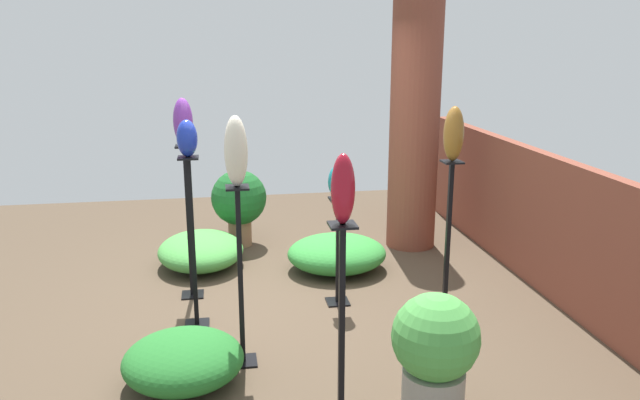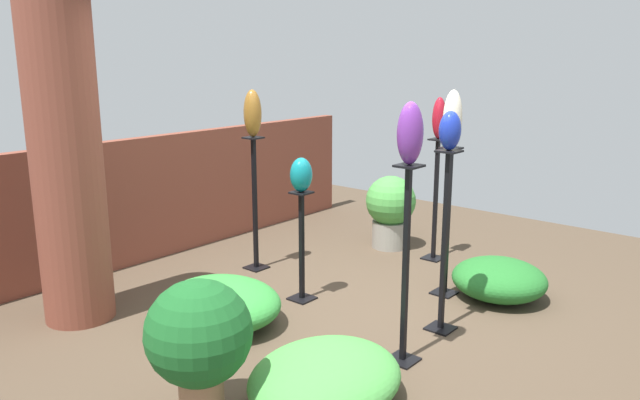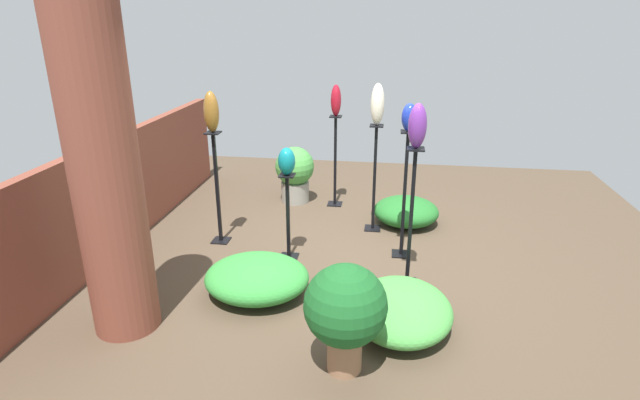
# 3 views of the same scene
# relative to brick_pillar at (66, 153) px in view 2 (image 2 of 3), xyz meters

# --- Properties ---
(ground_plane) EXTENTS (8.00, 8.00, 0.00)m
(ground_plane) POSITION_rel_brick_pillar_xyz_m (1.41, -1.64, -1.37)
(ground_plane) COLOR #4C3D2D
(brick_wall_back) EXTENTS (5.60, 0.12, 1.28)m
(brick_wall_back) POSITION_rel_brick_pillar_xyz_m (1.41, 0.84, -0.72)
(brick_wall_back) COLOR brown
(brick_wall_back) RESTS_ON ground
(brick_pillar) EXTENTS (0.55, 0.55, 2.73)m
(brick_pillar) POSITION_rel_brick_pillar_xyz_m (0.00, 0.00, 0.00)
(brick_pillar) COLOR brown
(brick_pillar) RESTS_ON ground
(pedestal_teal) EXTENTS (0.20, 0.20, 0.97)m
(pedestal_teal) POSITION_rel_brick_pillar_xyz_m (1.46, -1.13, -0.93)
(pedestal_teal) COLOR black
(pedestal_teal) RESTS_ON ground
(pedestal_violet) EXTENTS (0.20, 0.20, 1.41)m
(pedestal_violet) POSITION_rel_brick_pillar_xyz_m (1.08, -2.43, -0.72)
(pedestal_violet) COLOR black
(pedestal_violet) RESTS_ON ground
(pedestal_ivory) EXTENTS (0.20, 0.20, 1.33)m
(pedestal_ivory) POSITION_rel_brick_pillar_xyz_m (2.38, -2.02, -0.75)
(pedestal_ivory) COLOR black
(pedestal_ivory) RESTS_ON ground
(pedestal_ruby) EXTENTS (0.20, 0.20, 1.27)m
(pedestal_ruby) POSITION_rel_brick_pillar_xyz_m (3.17, -1.45, -0.78)
(pedestal_ruby) COLOR black
(pedestal_ruby) RESTS_ON ground
(pedestal_cobalt) EXTENTS (0.20, 0.20, 1.42)m
(pedestal_cobalt) POSITION_rel_brick_pillar_xyz_m (1.71, -2.37, -0.71)
(pedestal_cobalt) COLOR black
(pedestal_cobalt) RESTS_ON ground
(pedestal_bronze) EXTENTS (0.20, 0.20, 1.33)m
(pedestal_bronze) POSITION_rel_brick_pillar_xyz_m (1.76, -0.24, -0.75)
(pedestal_bronze) COLOR black
(pedestal_bronze) RESTS_ON ground
(art_vase_teal) EXTENTS (0.20, 0.18, 0.29)m
(art_vase_teal) POSITION_rel_brick_pillar_xyz_m (1.46, -1.13, -0.25)
(art_vase_teal) COLOR #0F727A
(art_vase_teal) RESTS_ON pedestal_teal
(art_vase_violet) EXTENTS (0.18, 0.17, 0.41)m
(art_vase_violet) POSITION_rel_brick_pillar_xyz_m (1.08, -2.43, 0.25)
(art_vase_violet) COLOR #6B2D8C
(art_vase_violet) RESTS_ON pedestal_violet
(art_vase_ivory) EXTENTS (0.17, 0.16, 0.49)m
(art_vase_ivory) POSITION_rel_brick_pillar_xyz_m (2.38, -2.02, 0.21)
(art_vase_ivory) COLOR beige
(art_vase_ivory) RESTS_ON pedestal_ivory
(art_vase_ruby) EXTENTS (0.14, 0.14, 0.41)m
(art_vase_ruby) POSITION_rel_brick_pillar_xyz_m (3.17, -1.45, 0.11)
(art_vase_ruby) COLOR maroon
(art_vase_ruby) RESTS_ON pedestal_ruby
(art_vase_cobalt) EXTENTS (0.17, 0.16, 0.29)m
(art_vase_cobalt) POSITION_rel_brick_pillar_xyz_m (1.71, -2.37, 0.20)
(art_vase_cobalt) COLOR #192D9E
(art_vase_cobalt) RESTS_ON pedestal_cobalt
(art_vase_bronze) EXTENTS (0.18, 0.17, 0.45)m
(art_vase_bronze) POSITION_rel_brick_pillar_xyz_m (1.76, -0.24, 0.19)
(art_vase_bronze) COLOR brown
(art_vase_bronze) RESTS_ON pedestal_bronze
(potted_plant_mid_right) EXTENTS (0.62, 0.62, 0.87)m
(potted_plant_mid_right) POSITION_rel_brick_pillar_xyz_m (-0.31, -1.93, -0.84)
(potted_plant_mid_right) COLOR #936B4C
(potted_plant_mid_right) RESTS_ON ground
(potted_plant_mid_left) EXTENTS (0.55, 0.55, 0.80)m
(potted_plant_mid_left) POSITION_rel_brick_pillar_xyz_m (3.22, -0.86, -0.92)
(potted_plant_mid_left) COLOR gray
(potted_plant_mid_left) RESTS_ON ground
(foliage_bed_east) EXTENTS (1.04, 0.88, 0.34)m
(foliage_bed_east) POSITION_rel_brick_pillar_xyz_m (0.31, -2.36, -1.20)
(foliage_bed_east) COLOR #479942
(foliage_bed_east) RESTS_ON ground
(foliage_bed_west) EXTENTS (0.79, 0.83, 0.35)m
(foliage_bed_west) POSITION_rel_brick_pillar_xyz_m (2.60, -2.44, -1.19)
(foliage_bed_west) COLOR #236B28
(foliage_bed_west) RESTS_ON ground
(foliage_bed_center) EXTENTS (0.90, 1.01, 0.35)m
(foliage_bed_center) POSITION_rel_brick_pillar_xyz_m (0.66, -0.99, -1.19)
(foliage_bed_center) COLOR #338C38
(foliage_bed_center) RESTS_ON ground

